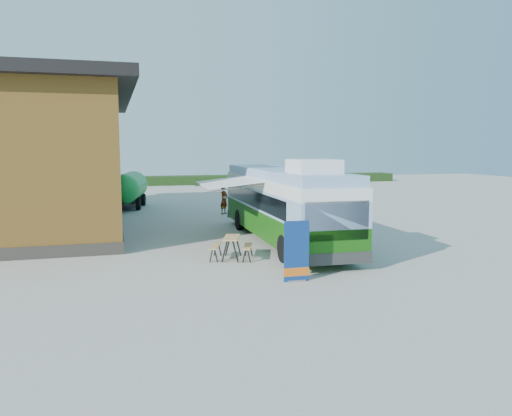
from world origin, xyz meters
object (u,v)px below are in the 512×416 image
object	(u,v)px
picnic_table	(232,243)
person_a	(224,200)
slurry_tanker	(129,188)
banner	(296,257)
person_b	(257,204)
bus	(283,202)

from	to	relation	value
picnic_table	person_a	distance (m)	13.34
picnic_table	slurry_tanker	distance (m)	18.49
banner	person_a	world-z (taller)	banner
person_b	slurry_tanker	size ratio (longest dim) A/B	0.26
person_b	picnic_table	bearing A→B (deg)	4.90
bus	slurry_tanker	size ratio (longest dim) A/B	1.86
bus	person_a	xyz separation A→B (m)	(-0.52, 10.13, -0.91)
bus	person_a	size ratio (longest dim) A/B	6.79
banner	person_b	size ratio (longest dim) A/B	1.13
person_b	person_a	bearing A→B (deg)	-123.38
banner	bus	bearing A→B (deg)	76.31
bus	picnic_table	bearing A→B (deg)	-134.62
bus	person_a	distance (m)	10.18
banner	picnic_table	world-z (taller)	banner
banner	slurry_tanker	distance (m)	22.40
slurry_tanker	person_b	bearing A→B (deg)	-35.76
person_b	slurry_tanker	bearing A→B (deg)	-110.28
picnic_table	slurry_tanker	world-z (taller)	slurry_tanker
bus	slurry_tanker	world-z (taller)	bus
banner	slurry_tanker	bearing A→B (deg)	103.18
bus	person_b	bearing A→B (deg)	84.27
person_b	slurry_tanker	distance (m)	10.58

